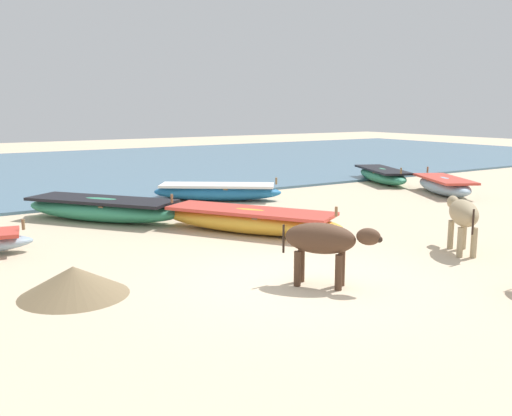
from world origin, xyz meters
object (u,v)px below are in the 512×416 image
at_px(fishing_boat_5, 102,209).
at_px(cow_adult_dun, 463,215).
at_px(fishing_boat_3, 250,220).
at_px(fishing_boat_6, 382,175).
at_px(fishing_boat_0, 444,185).
at_px(cow_second_adult_dark, 324,241).
at_px(fishing_boat_2, 217,191).

height_order(fishing_boat_5, cow_adult_dun, cow_adult_dun).
height_order(fishing_boat_3, fishing_boat_5, fishing_boat_5).
bearing_deg(fishing_boat_6, fishing_boat_0, 16.48).
relative_size(fishing_boat_0, cow_second_adult_dark, 2.38).
bearing_deg(cow_second_adult_dark, fishing_boat_2, 123.60).
relative_size(fishing_boat_2, cow_second_adult_dark, 2.71).
xyz_separation_m(cow_adult_dun, cow_second_adult_dark, (-3.49, -0.17, -0.02)).
xyz_separation_m(fishing_boat_3, cow_second_adult_dark, (-1.08, -3.77, 0.42)).
bearing_deg(cow_adult_dun, fishing_boat_2, 43.55).
relative_size(fishing_boat_2, fishing_boat_5, 0.90).
relative_size(fishing_boat_5, fishing_boat_6, 1.10).
distance_m(fishing_boat_0, cow_second_adult_dark, 10.50).
bearing_deg(fishing_boat_0, fishing_boat_6, 20.69).
bearing_deg(cow_second_adult_dark, cow_adult_dun, 54.65).
distance_m(cow_adult_dun, cow_second_adult_dark, 3.50).
xyz_separation_m(fishing_boat_0, fishing_boat_3, (-8.07, -1.35, -0.00)).
bearing_deg(fishing_boat_0, fishing_boat_2, 94.51).
height_order(fishing_boat_3, fishing_boat_6, fishing_boat_3).
bearing_deg(fishing_boat_5, fishing_boat_2, 70.21).
relative_size(fishing_boat_0, fishing_boat_3, 0.77).
xyz_separation_m(fishing_boat_3, fishing_boat_5, (-2.29, 3.03, 0.02)).
xyz_separation_m(fishing_boat_2, cow_adult_dun, (0.88, -7.78, 0.46)).
bearing_deg(fishing_boat_5, fishing_boat_6, 60.60).
bearing_deg(fishing_boat_3, fishing_boat_6, 85.63).
bearing_deg(cow_second_adult_dark, fishing_boat_0, 81.02).
bearing_deg(cow_second_adult_dark, fishing_boat_5, 151.80).
relative_size(fishing_boat_0, fishing_boat_6, 0.87).
height_order(fishing_boat_2, fishing_boat_6, fishing_boat_6).
bearing_deg(fishing_boat_5, cow_second_adult_dark, -26.59).
height_order(fishing_boat_0, fishing_boat_6, fishing_boat_0).
relative_size(fishing_boat_6, cow_second_adult_dark, 2.73).
distance_m(fishing_boat_5, fishing_boat_6, 10.83).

